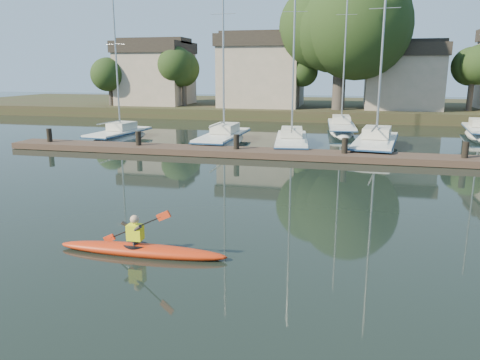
% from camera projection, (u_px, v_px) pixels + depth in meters
% --- Properties ---
extents(ground, '(160.00, 160.00, 0.00)m').
position_uv_depth(ground, '(222.00, 250.00, 12.68)').
color(ground, black).
rests_on(ground, ground).
extents(kayak, '(4.69, 0.93, 1.50)m').
position_uv_depth(kayak, '(141.00, 248.00, 12.33)').
color(kayak, '#CA3C0F').
rests_on(kayak, ground).
extents(dock, '(34.00, 2.00, 1.80)m').
position_uv_depth(dock, '(289.00, 154.00, 25.90)').
color(dock, '#4C362B').
rests_on(dock, ground).
extents(sailboat_0, '(2.71, 7.28, 11.28)m').
position_uv_depth(sailboat_0, '(119.00, 142.00, 33.00)').
color(sailboat_0, white).
rests_on(sailboat_0, ground).
extents(sailboat_1, '(2.30, 8.70, 14.17)m').
position_uv_depth(sailboat_1, '(223.00, 146.00, 31.21)').
color(sailboat_1, white).
rests_on(sailboat_1, ground).
extents(sailboat_2, '(2.96, 8.66, 14.04)m').
position_uv_depth(sailboat_2, '(291.00, 149.00, 29.77)').
color(sailboat_2, white).
rests_on(sailboat_2, ground).
extents(sailboat_3, '(3.46, 9.08, 14.27)m').
position_uv_depth(sailboat_3, '(375.00, 153.00, 28.54)').
color(sailboat_3, white).
rests_on(sailboat_3, ground).
extents(sailboat_6, '(2.65, 9.66, 15.17)m').
position_uv_depth(sailboat_6, '(341.00, 133.00, 37.43)').
color(sailboat_6, white).
rests_on(sailboat_6, ground).
extents(sailboat_7, '(2.85, 7.97, 12.57)m').
position_uv_depth(sailboat_7, '(479.00, 137.00, 35.01)').
color(sailboat_7, white).
rests_on(sailboat_7, ground).
extents(shore, '(90.00, 25.25, 12.75)m').
position_uv_depth(shore, '(337.00, 84.00, 49.75)').
color(shore, '#2B351A').
rests_on(shore, ground).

